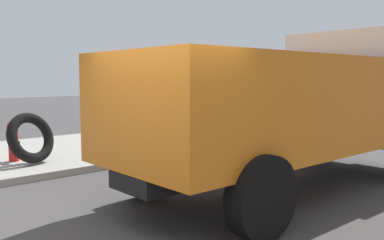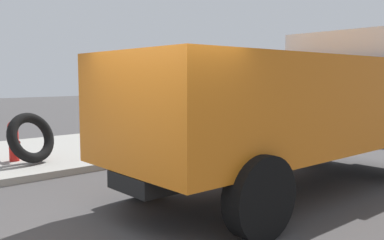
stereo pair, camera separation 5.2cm
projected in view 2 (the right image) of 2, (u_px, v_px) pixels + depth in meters
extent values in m
cylinder|color=red|center=(14.00, 145.00, 9.58)|extent=(0.22, 0.22, 0.74)
sphere|color=red|center=(13.00, 126.00, 9.53)|extent=(0.25, 0.25, 0.25)
cylinder|color=red|center=(17.00, 142.00, 9.42)|extent=(0.10, 0.17, 0.10)
cylinder|color=red|center=(11.00, 140.00, 9.71)|extent=(0.10, 0.17, 0.10)
cylinder|color=red|center=(17.00, 146.00, 9.43)|extent=(0.12, 0.17, 0.12)
torus|color=black|center=(31.00, 138.00, 9.28)|extent=(1.27, 0.89, 1.16)
cube|color=orange|center=(250.00, 105.00, 6.88)|extent=(4.87, 2.64, 1.60)
cube|color=silver|center=(359.00, 85.00, 9.20)|extent=(2.07, 2.56, 2.20)
cube|color=black|center=(289.00, 153.00, 7.69)|extent=(7.02, 1.10, 0.24)
cylinder|color=black|center=(303.00, 140.00, 10.14)|extent=(1.11, 0.33, 1.10)
cylinder|color=black|center=(146.00, 166.00, 7.15)|extent=(1.11, 0.33, 1.10)
cylinder|color=black|center=(260.00, 198.00, 5.27)|extent=(1.11, 0.33, 1.10)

